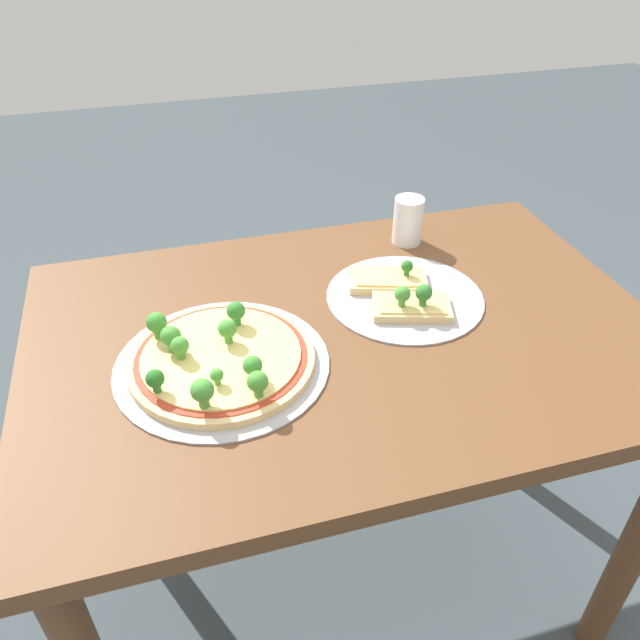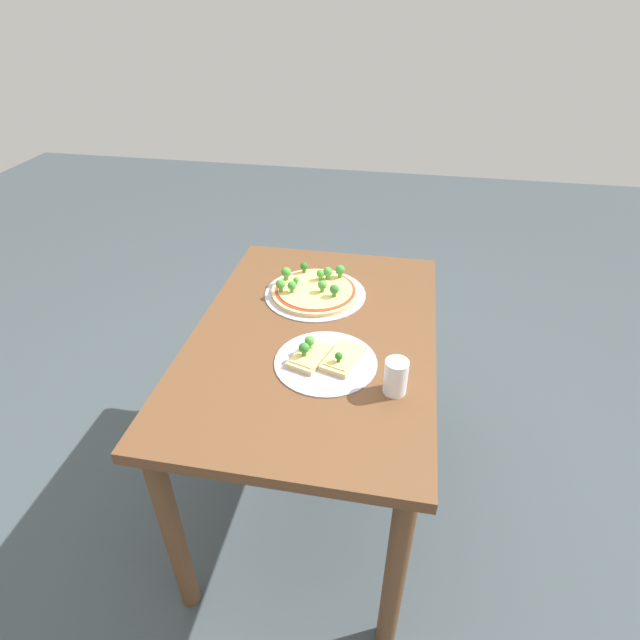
% 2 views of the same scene
% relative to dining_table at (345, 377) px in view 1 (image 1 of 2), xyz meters
% --- Properties ---
extents(ground_plane, '(8.00, 8.00, 0.00)m').
position_rel_dining_table_xyz_m(ground_plane, '(0.00, 0.00, -0.66)').
color(ground_plane, '#3D474C').
extents(dining_table, '(1.13, 0.76, 0.77)m').
position_rel_dining_table_xyz_m(dining_table, '(0.00, 0.00, 0.00)').
color(dining_table, brown).
rests_on(dining_table, ground_plane).
extents(pizza_tray_whole, '(0.36, 0.36, 0.07)m').
position_rel_dining_table_xyz_m(pizza_tray_whole, '(0.23, 0.04, 0.13)').
color(pizza_tray_whole, '#A3A3A8').
rests_on(pizza_tray_whole, dining_table).
extents(pizza_tray_slice, '(0.30, 0.30, 0.07)m').
position_rel_dining_table_xyz_m(pizza_tray_slice, '(-0.13, -0.06, 0.13)').
color(pizza_tray_slice, '#A3A3A8').
rests_on(pizza_tray_slice, dining_table).
extents(drinking_cup, '(0.06, 0.06, 0.10)m').
position_rel_dining_table_xyz_m(drinking_cup, '(-0.23, -0.27, 0.17)').
color(drinking_cup, white).
rests_on(drinking_cup, dining_table).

